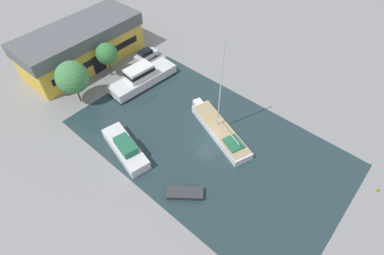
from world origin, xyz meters
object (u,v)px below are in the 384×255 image
(warehouse_building, at_px, (82,45))
(quay_tree_near_building, at_px, (107,54))
(cabin_boat, at_px, (126,148))
(parked_car, at_px, (146,55))
(quay_tree_by_water, at_px, (72,77))
(motor_cruiser, at_px, (142,78))
(small_dinghy, at_px, (185,193))
(sailboat_moored, at_px, (220,130))

(warehouse_building, xyz_separation_m, quay_tree_near_building, (0.58, -6.49, 0.83))
(quay_tree_near_building, height_order, cabin_boat, quay_tree_near_building)
(parked_car, bearing_deg, quay_tree_by_water, -84.83)
(parked_car, height_order, motor_cruiser, motor_cruiser)
(quay_tree_near_building, bearing_deg, small_dinghy, -109.66)
(quay_tree_near_building, distance_m, cabin_boat, 17.97)
(quay_tree_near_building, relative_size, parked_car, 1.33)
(parked_car, relative_size, cabin_boat, 0.50)
(cabin_boat, bearing_deg, small_dinghy, -74.72)
(parked_car, xyz_separation_m, small_dinghy, (-16.28, -24.18, -0.54))
(warehouse_building, height_order, small_dinghy, warehouse_building)
(warehouse_building, distance_m, parked_car, 11.15)
(quay_tree_by_water, bearing_deg, warehouse_building, 49.63)
(parked_car, bearing_deg, motor_cruiser, -44.80)
(parked_car, relative_size, sailboat_moored, 0.30)
(sailboat_moored, bearing_deg, warehouse_building, 114.90)
(parked_car, bearing_deg, quay_tree_near_building, -94.72)
(quay_tree_by_water, height_order, sailboat_moored, sailboat_moored)
(sailboat_moored, bearing_deg, quay_tree_by_water, 134.17)
(sailboat_moored, xyz_separation_m, small_dinghy, (-10.65, -2.92, -0.33))
(quay_tree_by_water, relative_size, motor_cruiser, 0.59)
(cabin_boat, bearing_deg, motor_cruiser, 51.54)
(sailboat_moored, distance_m, motor_cruiser, 16.37)
(quay_tree_near_building, xyz_separation_m, small_dinghy, (-8.99, -25.15, -3.94))
(quay_tree_by_water, xyz_separation_m, small_dinghy, (-1.56, -23.59, -4.33))
(motor_cruiser, relative_size, small_dinghy, 2.70)
(quay_tree_near_building, xyz_separation_m, quay_tree_by_water, (-7.42, -1.56, 0.39))
(quay_tree_near_building, bearing_deg, quay_tree_by_water, -168.13)
(quay_tree_near_building, xyz_separation_m, parked_car, (7.29, -0.98, -3.40))
(parked_car, relative_size, small_dinghy, 1.03)
(cabin_boat, bearing_deg, parked_car, 52.75)
(quay_tree_near_building, distance_m, parked_car, 8.11)
(quay_tree_near_building, distance_m, quay_tree_by_water, 7.59)
(quay_tree_near_building, bearing_deg, parked_car, -7.61)
(quay_tree_by_water, distance_m, small_dinghy, 24.04)
(quay_tree_by_water, xyz_separation_m, sailboat_moored, (9.08, -20.67, -4.01))
(sailboat_moored, relative_size, cabin_boat, 1.66)
(quay_tree_by_water, height_order, parked_car, quay_tree_by_water)
(quay_tree_by_water, distance_m, motor_cruiser, 10.82)
(sailboat_moored, bearing_deg, motor_cruiser, 109.56)
(quay_tree_by_water, bearing_deg, quay_tree_near_building, 11.87)
(small_dinghy, height_order, cabin_boat, cabin_boat)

